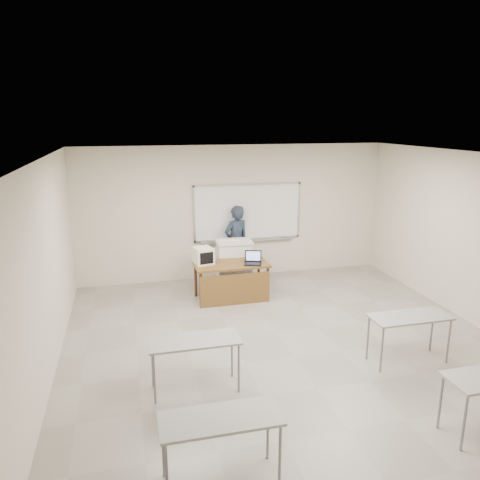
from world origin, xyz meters
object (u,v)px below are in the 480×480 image
object	(u,v)px
laptop	(252,261)
mouse	(247,260)
presenter	(236,242)
crt_monitor	(203,256)
keyboard	(230,240)
podium	(234,264)
instructor_desk	(232,275)
whiteboard	(248,213)

from	to	relation	value
laptop	mouse	world-z (taller)	laptop
mouse	presenter	xyz separation A→B (m)	(0.05, 1.18, 0.07)
crt_monitor	mouse	xyz separation A→B (m)	(0.89, -0.08, -0.14)
crt_monitor	laptop	bearing A→B (deg)	-25.10
keyboard	presenter	world-z (taller)	presenter
podium	crt_monitor	distance (m)	0.96
crt_monitor	mouse	bearing A→B (deg)	-15.11
keyboard	presenter	distance (m)	0.65
instructor_desk	mouse	xyz separation A→B (m)	(0.35, 0.16, 0.22)
whiteboard	podium	world-z (taller)	whiteboard
whiteboard	mouse	xyz separation A→B (m)	(-0.35, -1.32, -0.71)
podium	crt_monitor	xyz separation A→B (m)	(-0.74, -0.47, 0.38)
laptop	presenter	distance (m)	1.36
instructor_desk	presenter	world-z (taller)	presenter
whiteboard	presenter	xyz separation A→B (m)	(-0.30, -0.13, -0.64)
whiteboard	instructor_desk	distance (m)	1.88
instructor_desk	keyboard	distance (m)	0.95
podium	presenter	distance (m)	0.73
laptop	podium	bearing A→B (deg)	122.82
presenter	laptop	bearing A→B (deg)	69.34
podium	presenter	size ratio (longest dim) A/B	0.62
podium	presenter	bearing A→B (deg)	75.50
whiteboard	podium	xyz separation A→B (m)	(-0.50, -0.77, -0.95)
crt_monitor	instructor_desk	bearing A→B (deg)	-33.86
keyboard	podium	bearing A→B (deg)	-32.23
laptop	keyboard	size ratio (longest dim) A/B	0.74
laptop	mouse	xyz separation A→B (m)	(-0.05, 0.17, -0.04)
whiteboard	crt_monitor	xyz separation A→B (m)	(-1.24, -1.24, -0.57)
podium	presenter	world-z (taller)	presenter
instructor_desk	presenter	distance (m)	1.43
keyboard	laptop	bearing A→B (deg)	-55.94
whiteboard	mouse	world-z (taller)	whiteboard
whiteboard	podium	size ratio (longest dim) A/B	2.36
instructor_desk	podium	distance (m)	0.74
crt_monitor	laptop	distance (m)	0.98
podium	mouse	xyz separation A→B (m)	(0.15, -0.55, 0.24)
mouse	whiteboard	bearing A→B (deg)	71.84
presenter	instructor_desk	bearing A→B (deg)	52.78
whiteboard	keyboard	xyz separation A→B (m)	(-0.57, -0.69, -0.42)
crt_monitor	laptop	xyz separation A→B (m)	(0.94, -0.25, -0.10)
podium	crt_monitor	world-z (taller)	crt_monitor
podium	laptop	bearing A→B (deg)	-71.74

